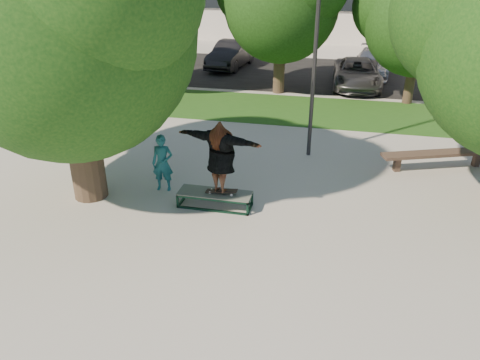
% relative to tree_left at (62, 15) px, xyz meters
% --- Properties ---
extents(ground, '(120.00, 120.00, 0.00)m').
position_rel_tree_left_xyz_m(ground, '(4.29, -1.09, -4.42)').
color(ground, gray).
rests_on(ground, ground).
extents(grass_strip, '(30.00, 4.00, 0.02)m').
position_rel_tree_left_xyz_m(grass_strip, '(5.29, 8.41, -4.41)').
color(grass_strip, '#204F16').
rests_on(grass_strip, ground).
extents(asphalt_strip, '(40.00, 8.00, 0.01)m').
position_rel_tree_left_xyz_m(asphalt_strip, '(4.29, 14.91, -4.42)').
color(asphalt_strip, black).
rests_on(asphalt_strip, ground).
extents(tree_left, '(6.96, 5.95, 7.12)m').
position_rel_tree_left_xyz_m(tree_left, '(0.00, 0.00, 0.00)').
color(tree_left, '#38281E').
rests_on(tree_left, ground).
extents(bg_tree_left, '(5.28, 4.51, 5.77)m').
position_rel_tree_left_xyz_m(bg_tree_left, '(-2.28, 9.98, -0.69)').
color(bg_tree_left, '#38281E').
rests_on(bg_tree_left, ground).
extents(bg_tree_right, '(5.04, 4.31, 5.43)m').
position_rel_tree_left_xyz_m(bg_tree_right, '(8.73, 10.47, -0.93)').
color(bg_tree_right, '#38281E').
rests_on(bg_tree_right, ground).
extents(lamppost, '(0.25, 0.15, 6.11)m').
position_rel_tree_left_xyz_m(lamppost, '(5.29, 3.91, -1.27)').
color(lamppost, '#2D2D30').
rests_on(lamppost, ground).
extents(grind_box, '(1.80, 0.60, 0.38)m').
position_rel_tree_left_xyz_m(grind_box, '(3.35, 0.07, -4.23)').
color(grind_box, black).
rests_on(grind_box, ground).
extents(skater_rig, '(2.25, 1.14, 1.84)m').
position_rel_tree_left_xyz_m(skater_rig, '(3.52, 0.07, -3.09)').
color(skater_rig, white).
rests_on(skater_rig, grind_box).
extents(bystander, '(0.59, 0.43, 1.51)m').
position_rel_tree_left_xyz_m(bystander, '(1.79, 0.67, -3.67)').
color(bystander, '#195960').
rests_on(bystander, ground).
extents(bench, '(3.30, 1.63, 0.52)m').
position_rel_tree_left_xyz_m(bench, '(9.02, 3.68, -3.99)').
color(bench, '#47352A').
rests_on(bench, ground).
extents(car_silver_a, '(2.09, 4.27, 1.40)m').
position_rel_tree_left_xyz_m(car_silver_a, '(-4.18, 13.31, -3.72)').
color(car_silver_a, '#ACADB1').
rests_on(car_silver_a, asphalt_strip).
extents(car_dark, '(1.99, 4.44, 1.42)m').
position_rel_tree_left_xyz_m(car_dark, '(0.00, 15.41, -3.71)').
color(car_dark, black).
rests_on(car_dark, asphalt_strip).
extents(car_grey, '(2.28, 4.65, 1.27)m').
position_rel_tree_left_xyz_m(car_grey, '(6.70, 12.64, -3.79)').
color(car_grey, '#58585D').
rests_on(car_grey, asphalt_strip).
extents(car_silver_b, '(2.17, 4.55, 1.28)m').
position_rel_tree_left_xyz_m(car_silver_b, '(7.44, 15.27, -3.78)').
color(car_silver_b, silver).
rests_on(car_silver_b, asphalt_strip).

